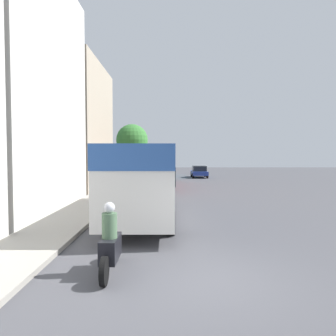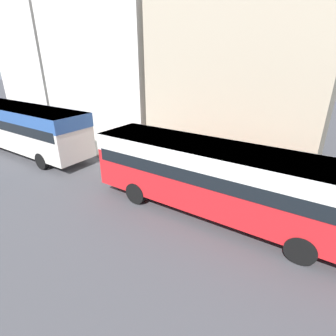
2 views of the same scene
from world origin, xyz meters
name	(u,v)px [view 2 (image 2 of 2)]	position (x,y,z in m)	size (l,w,h in m)	color
sidewalk	(18,128)	(-5.10, 0.00, 0.07)	(2.20, 120.00, 0.15)	#9E998E
building_corner	(51,63)	(-9.51, 0.16, 5.64)	(6.63, 6.72, 11.28)	silver
building_midblock	(113,60)	(-9.17, 8.88, 5.95)	(5.94, 10.00, 11.90)	silver
building_far_terrace	(243,78)	(-9.47, 19.33, 5.00)	(6.54, 9.99, 10.00)	#BCAD93
bus_lead	(25,124)	(-1.94, 7.45, 2.05)	(2.60, 10.54, 3.17)	silver
bus_following	(219,172)	(-1.97, 21.29, 1.94)	(2.56, 11.06, 2.97)	red
pedestrian_walking_away	(231,169)	(-4.75, 20.80, 0.98)	(0.43, 0.43, 1.66)	#232838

